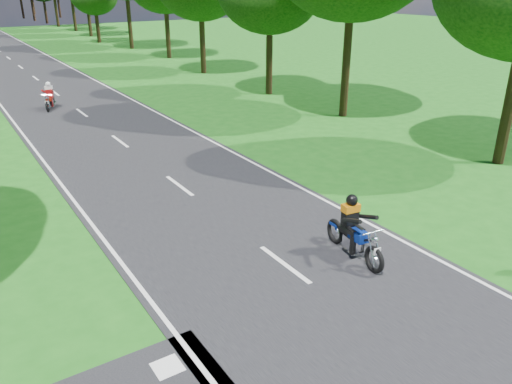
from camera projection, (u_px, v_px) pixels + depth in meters
ground at (340, 306)px, 10.52m from camera, size 160.00×160.00×0.00m
road_markings at (0, 53)px, 47.65m from camera, size 7.40×140.00×0.01m
rider_near_blue at (355, 228)px, 12.10m from camera, size 0.86×1.98×1.59m
rider_far_red at (49, 96)px, 26.50m from camera, size 1.17×1.79×1.42m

